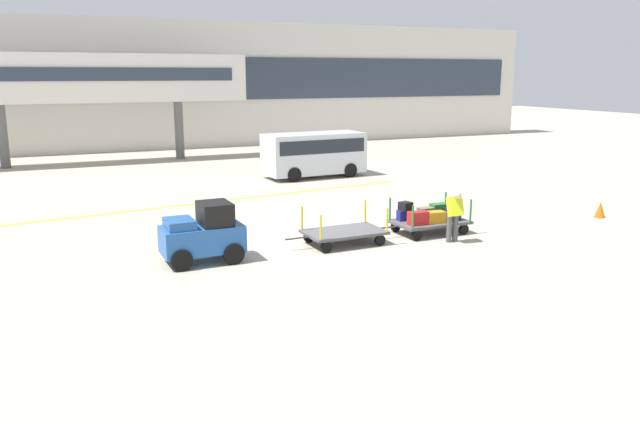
% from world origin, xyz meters
% --- Properties ---
extents(ground_plane, '(120.00, 120.00, 0.00)m').
position_xyz_m(ground_plane, '(0.00, 0.00, 0.00)').
color(ground_plane, '#A8A08E').
extents(apron_lead_line, '(17.13, 2.72, 0.01)m').
position_xyz_m(apron_lead_line, '(-1.88, 6.82, 0.00)').
color(apron_lead_line, yellow).
rests_on(apron_lead_line, ground_plane).
extents(terminal_building, '(55.92, 2.51, 8.28)m').
position_xyz_m(terminal_building, '(0.00, 25.98, 4.15)').
color(terminal_building, beige).
rests_on(terminal_building, ground_plane).
extents(jet_bridge, '(18.81, 3.00, 5.94)m').
position_xyz_m(jet_bridge, '(-6.81, 19.99, 4.60)').
color(jet_bridge, silver).
rests_on(jet_bridge, ground_plane).
extents(baggage_tug, '(2.13, 1.27, 1.58)m').
position_xyz_m(baggage_tug, '(-4.12, -0.85, 0.75)').
color(baggage_tug, '#2659A5').
rests_on(baggage_tug, ground_plane).
extents(baggage_cart_lead, '(3.02, 1.46, 1.10)m').
position_xyz_m(baggage_cart_lead, '(0.04, -0.75, 0.35)').
color(baggage_cart_lead, '#4C4C4F').
rests_on(baggage_cart_lead, ground_plane).
extents(baggage_cart_middle, '(3.02, 1.46, 1.10)m').
position_xyz_m(baggage_cart_middle, '(3.02, -0.67, 0.50)').
color(baggage_cart_middle, '#4C4C4F').
rests_on(baggage_cart_middle, ground_plane).
extents(baggage_handler, '(0.45, 0.46, 1.56)m').
position_xyz_m(baggage_handler, '(3.07, -1.90, 0.87)').
color(baggage_handler, '#4C4C4C').
rests_on(baggage_handler, ground_plane).
extents(shuttle_van, '(4.91, 2.21, 2.10)m').
position_xyz_m(shuttle_van, '(4.07, 10.79, 1.23)').
color(shuttle_van, silver).
rests_on(shuttle_van, ground_plane).
extents(safety_cone_near, '(0.36, 0.36, 0.55)m').
position_xyz_m(safety_cone_near, '(9.67, -1.24, 0.28)').
color(safety_cone_near, '#EA590F').
rests_on(safety_cone_near, ground_plane).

